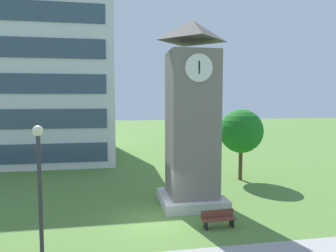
% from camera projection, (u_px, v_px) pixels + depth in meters
% --- Properties ---
extents(ground_plane, '(160.00, 160.00, 0.00)m').
position_uv_depth(ground_plane, '(155.00, 220.00, 17.32)').
color(ground_plane, '#567F38').
extents(office_building, '(19.42, 14.16, 16.00)m').
position_uv_depth(office_building, '(25.00, 86.00, 34.94)').
color(office_building, silver).
rests_on(office_building, ground).
extents(clock_tower, '(3.91, 3.91, 11.38)m').
position_uv_depth(clock_tower, '(192.00, 123.00, 19.61)').
color(clock_tower, slate).
rests_on(clock_tower, ground).
extents(park_bench, '(1.82, 0.58, 0.88)m').
position_uv_depth(park_bench, '(218.00, 219.00, 16.37)').
color(park_bench, brown).
rests_on(park_bench, ground).
extents(street_lamp, '(0.36, 0.36, 5.77)m').
position_uv_depth(street_lamp, '(40.00, 189.00, 10.73)').
color(street_lamp, '#333338').
rests_on(street_lamp, ground).
extents(tree_near_tower, '(3.55, 3.55, 5.81)m').
position_uv_depth(tree_near_tower, '(241.00, 131.00, 25.64)').
color(tree_near_tower, '#513823').
rests_on(tree_near_tower, ground).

